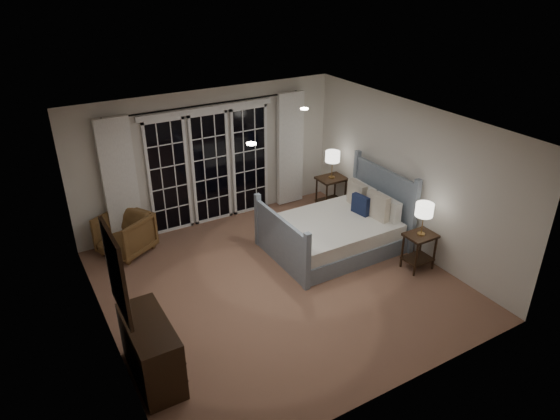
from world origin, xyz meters
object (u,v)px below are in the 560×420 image
armchair (125,234)px  dresser (151,350)px  nightstand_left (419,246)px  lamp_left (424,210)px  lamp_right (333,157)px  bed (337,231)px  nightstand_right (331,189)px

armchair → dresser: dresser is taller
nightstand_left → armchair: size_ratio=0.80×
lamp_left → armchair: bearing=144.0°
nightstand_left → lamp_right: bearing=89.8°
nightstand_left → lamp_right: (0.01, 2.42, 0.72)m
bed → armchair: size_ratio=2.78×
bed → lamp_right: size_ratio=4.01×
bed → lamp_left: bearing=-58.0°
nightstand_left → armchair: bearing=144.0°
lamp_right → dresser: (-4.40, -2.58, -0.73)m
lamp_left → dresser: size_ratio=0.48×
lamp_left → dresser: 4.44m
lamp_left → armchair: size_ratio=0.69×
bed → lamp_left: 1.57m
bed → nightstand_right: bearing=58.7°
nightstand_left → nightstand_right: (0.01, 2.42, 0.05)m
armchair → nightstand_left: bearing=23.6°
dresser → nightstand_right: bearing=30.4°
nightstand_right → lamp_right: size_ratio=1.29×
bed → dresser: bed is taller
bed → armchair: bed is taller
dresser → lamp_left: bearing=2.0°
bed → lamp_right: (0.75, 1.23, 0.80)m
lamp_left → lamp_right: bearing=89.8°
dresser → armchair: bearing=81.0°
bed → dresser: (-3.65, -1.34, 0.07)m
lamp_right → armchair: bearing=173.9°
nightstand_right → armchair: size_ratio=0.90×
armchair → lamp_left: bearing=23.6°
bed → nightstand_left: bed is taller
bed → armchair: bearing=152.5°
armchair → dresser: size_ratio=0.70×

